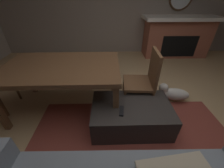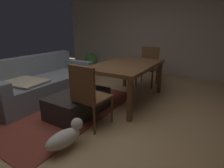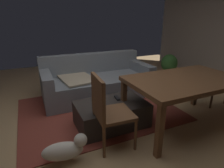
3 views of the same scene
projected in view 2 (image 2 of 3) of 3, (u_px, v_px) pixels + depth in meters
The scene contains 11 objects.
floor at pixel (75, 116), 2.94m from camera, with size 8.43×8.43×0.00m, color tan.
wall_right_window_side at pixel (152, 29), 5.38m from camera, with size 0.12×6.30×2.68m, color #B2A59B.
area_rug at pixel (56, 106), 3.32m from camera, with size 2.60×2.00×0.01m, color brown.
couch at pixel (41, 83), 3.69m from camera, with size 2.13×1.00×0.82m.
ottoman_coffee_table at pixel (79, 103), 2.99m from camera, with size 1.02×0.63×0.37m, color #2D2826.
tv_remote at pixel (79, 89), 3.10m from camera, with size 0.05×0.16×0.02m, color black.
dining_table at pixel (127, 67), 3.40m from camera, with size 1.60×0.98×0.74m.
dining_chair_west at pixel (88, 93), 2.48m from camera, with size 0.47×0.47×0.93m.
dining_chair_east at pixel (148, 64), 4.42m from camera, with size 0.46×0.46×0.93m.
potted_plant at pixel (91, 61), 5.70m from camera, with size 0.43×0.43×0.60m.
small_dog at pixel (66, 136), 2.11m from camera, with size 0.52×0.28×0.29m.
Camera 2 is at (-1.93, -1.90, 1.41)m, focal length 28.63 mm.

